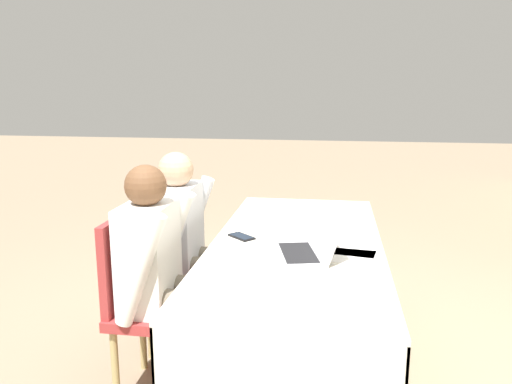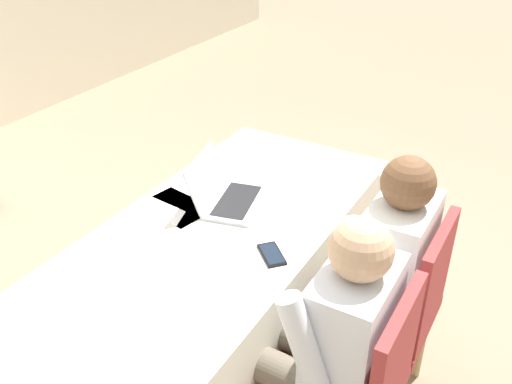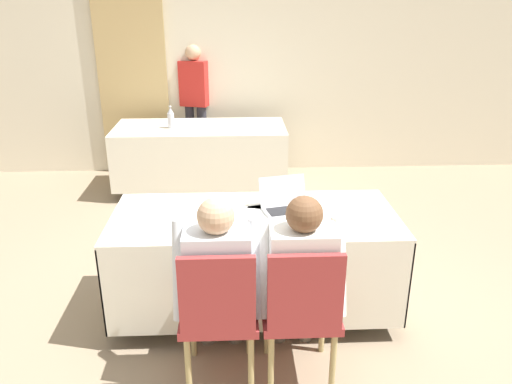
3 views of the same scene
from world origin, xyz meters
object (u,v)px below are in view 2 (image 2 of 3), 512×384
at_px(chair_near_right, 396,306).
at_px(person_checkered_shirt, 328,340).
at_px(person_white_shirt, 375,267).
at_px(laptop, 227,195).
at_px(cell_phone, 272,254).

xyz_separation_m(chair_near_right, person_checkered_shirt, (-0.46, 0.10, 0.16)).
bearing_deg(person_white_shirt, laptop, -89.39).
relative_size(cell_phone, chair_near_right, 0.18).
bearing_deg(cell_phone, person_checkered_shirt, -79.94).
bearing_deg(laptop, person_checkered_shirt, -137.10).
distance_m(cell_phone, chair_near_right, 0.57).
distance_m(chair_near_right, person_white_shirt, 0.19).
height_order(person_checkered_shirt, person_white_shirt, same).
bearing_deg(laptop, person_white_shirt, -102.99).
xyz_separation_m(cell_phone, person_white_shirt, (0.25, -0.34, -0.10)).
xyz_separation_m(person_checkered_shirt, person_white_shirt, (0.46, 0.00, 0.00)).
height_order(cell_phone, person_checkered_shirt, person_checkered_shirt).
xyz_separation_m(chair_near_right, person_white_shirt, (0.00, 0.10, 0.16)).
height_order(cell_phone, chair_near_right, chair_near_right).
bearing_deg(person_checkered_shirt, cell_phone, -122.54).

